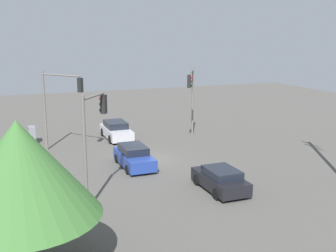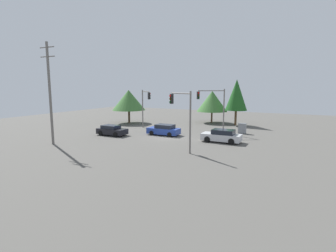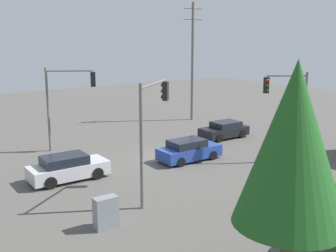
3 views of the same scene
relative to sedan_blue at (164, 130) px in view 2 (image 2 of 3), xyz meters
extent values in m
plane|color=#54514C|center=(0.97, -1.13, -0.70)|extent=(80.00, 80.00, 0.00)
cube|color=#233D93|center=(-0.05, 0.00, -0.14)|extent=(4.42, 1.84, 0.78)
cube|color=black|center=(0.17, 0.00, 0.51)|extent=(2.43, 1.62, 0.51)
cylinder|color=black|center=(-1.42, -0.87, -0.39)|extent=(0.63, 0.22, 0.63)
cylinder|color=black|center=(-1.42, 0.87, -0.39)|extent=(0.63, 0.22, 0.63)
cylinder|color=black|center=(1.32, -0.87, -0.39)|extent=(0.63, 0.22, 0.63)
cylinder|color=black|center=(1.32, 0.87, -0.39)|extent=(0.63, 0.22, 0.63)
cube|color=black|center=(-6.22, -3.34, -0.16)|extent=(4.11, 1.86, 0.73)
cube|color=black|center=(-6.43, -3.34, 0.44)|extent=(2.26, 1.64, 0.46)
cylinder|color=black|center=(-4.95, -2.46, -0.37)|extent=(0.66, 0.22, 0.66)
cylinder|color=black|center=(-4.95, -4.23, -0.37)|extent=(0.66, 0.22, 0.66)
cylinder|color=black|center=(-7.50, -2.46, -0.37)|extent=(0.66, 0.22, 0.66)
cylinder|color=black|center=(-7.50, -4.23, -0.37)|extent=(0.66, 0.22, 0.66)
cube|color=silver|center=(8.27, -0.93, -0.11)|extent=(4.64, 1.91, 0.79)
cube|color=black|center=(8.50, -0.93, 0.55)|extent=(2.55, 1.68, 0.54)
cylinder|color=black|center=(6.83, -1.84, -0.35)|extent=(0.72, 0.22, 0.72)
cylinder|color=black|center=(6.83, -0.02, -0.35)|extent=(0.72, 0.22, 0.72)
cylinder|color=black|center=(9.70, -1.84, -0.35)|extent=(0.72, 0.22, 0.72)
cylinder|color=black|center=(9.70, -0.02, -0.35)|extent=(0.72, 0.22, 0.72)
cylinder|color=slate|center=(-6.25, 4.49, 2.33)|extent=(0.18, 0.18, 6.06)
cylinder|color=slate|center=(-5.18, 3.72, 5.11)|extent=(2.22, 1.63, 0.12)
cube|color=black|center=(-4.11, 2.96, 4.48)|extent=(0.44, 0.43, 1.05)
sphere|color=red|center=(-4.01, 3.10, 4.82)|extent=(0.22, 0.22, 0.22)
sphere|color=#392605|center=(-4.01, 3.10, 4.48)|extent=(0.22, 0.22, 0.22)
sphere|color=black|center=(-4.01, 3.10, 4.14)|extent=(0.22, 0.22, 0.22)
cylinder|color=slate|center=(7.01, -7.70, 2.37)|extent=(0.18, 0.18, 6.15)
cylinder|color=slate|center=(5.58, -6.86, 5.20)|extent=(2.92, 1.78, 0.12)
cube|color=black|center=(4.15, -6.02, 4.58)|extent=(0.43, 0.41, 1.05)
sphere|color=red|center=(4.06, -6.17, 4.91)|extent=(0.22, 0.22, 0.22)
sphere|color=#392605|center=(4.06, -6.17, 4.58)|extent=(0.22, 0.22, 0.22)
sphere|color=black|center=(4.06, -6.17, 4.24)|extent=(0.22, 0.22, 0.22)
cylinder|color=slate|center=(6.85, 5.14, 2.43)|extent=(0.18, 0.18, 6.26)
cylinder|color=slate|center=(5.35, 3.98, 5.31)|extent=(3.07, 2.42, 0.12)
cube|color=black|center=(3.85, 2.82, 4.68)|extent=(0.44, 0.43, 1.05)
sphere|color=red|center=(3.95, 2.68, 5.02)|extent=(0.22, 0.22, 0.22)
sphere|color=#392605|center=(3.95, 2.68, 4.68)|extent=(0.22, 0.22, 0.22)
sphere|color=black|center=(3.95, 2.68, 4.35)|extent=(0.22, 0.22, 0.22)
cylinder|color=slate|center=(-8.71, -10.88, 5.02)|extent=(0.28, 0.28, 11.44)
cylinder|color=slate|center=(-8.71, -10.88, 10.14)|extent=(2.20, 0.12, 0.12)
cylinder|color=slate|center=(-8.71, -10.88, 9.14)|extent=(2.20, 0.12, 0.12)
cube|color=gray|center=(9.31, 6.09, 0.03)|extent=(1.07, 0.54, 1.46)
cylinder|color=brown|center=(6.61, 13.87, 0.58)|extent=(0.38, 0.38, 2.56)
cone|color=#1E561E|center=(6.61, 13.87, 4.48)|extent=(3.65, 3.65, 5.25)
cylinder|color=#4C3823|center=(-11.32, 7.79, 0.47)|extent=(0.37, 0.37, 2.36)
cone|color=#3D7033|center=(-11.32, 7.79, 3.47)|extent=(5.95, 5.95, 3.64)
cylinder|color=brown|center=(1.98, 15.06, 0.34)|extent=(0.30, 0.30, 2.08)
cone|color=#3D7033|center=(1.98, 15.06, 3.24)|extent=(5.55, 5.55, 3.73)
camera|label=1|loc=(-26.89, 8.16, 8.23)|focal=45.00mm
camera|label=2|loc=(16.59, -31.20, 5.87)|focal=28.00mm
camera|label=3|loc=(16.95, 22.02, 7.84)|focal=45.00mm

